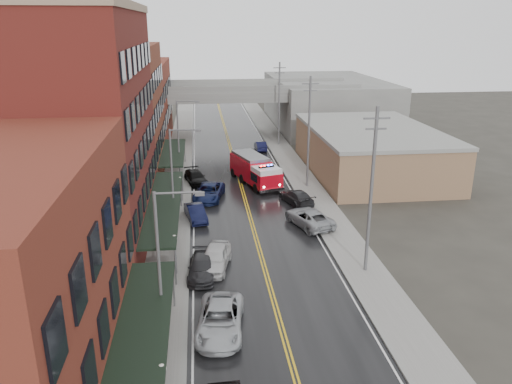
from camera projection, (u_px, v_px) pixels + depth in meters
road at (247, 205)px, 49.55m from camera, size 11.00×160.00×0.02m
sidewalk_left at (172, 207)px, 48.74m from camera, size 3.00×160.00×0.15m
sidewalk_right at (318, 201)px, 50.32m from camera, size 3.00×160.00×0.15m
curb_left at (189, 206)px, 48.92m from camera, size 0.30×160.00×0.15m
curb_right at (302, 202)px, 50.14m from camera, size 0.30×160.00×0.15m
brick_building_a at (0, 292)px, 21.72m from camera, size 9.00×18.00×12.00m
brick_building_b at (84, 134)px, 38.64m from camera, size 9.00×20.00×18.00m
brick_building_c at (118, 114)px, 55.59m from camera, size 9.00×15.00×15.00m
brick_building_far at (137, 104)px, 72.54m from camera, size 9.00×20.00×12.00m
tan_building at (371, 152)px, 59.91m from camera, size 14.00×22.00×5.00m
right_far_block at (326, 102)px, 87.88m from camera, size 18.00×30.00×8.00m
awning_0 at (141, 341)px, 23.31m from camera, size 2.60×16.00×3.09m
awning_1 at (164, 203)px, 41.20m from camera, size 2.60×18.00×3.09m
awning_2 at (173, 152)px, 57.67m from camera, size 2.60×13.00×3.09m
globe_lamp_0 at (162, 380)px, 21.77m from camera, size 0.44×0.44×3.12m
globe_lamp_1 at (175, 246)px, 34.94m from camera, size 0.44×0.44×3.12m
globe_lamp_2 at (180, 185)px, 48.12m from camera, size 0.44×0.44×3.12m
street_lamp_0 at (163, 260)px, 26.48m from camera, size 2.64×0.22×9.00m
street_lamp_1 at (175, 174)px, 41.54m from camera, size 2.64×0.22×9.00m
street_lamp_2 at (180, 134)px, 56.60m from camera, size 2.64×0.22×9.00m
utility_pole_0 at (371, 189)px, 34.20m from camera, size 1.80×0.24×12.00m
utility_pole_1 at (309, 131)px, 53.03m from camera, size 1.80×0.24×12.00m
utility_pole_2 at (279, 103)px, 71.85m from camera, size 1.80×0.24×12.00m
overpass at (226, 99)px, 77.76m from camera, size 40.00×10.00×7.50m
fire_truck at (255, 170)px, 55.46m from camera, size 5.36×8.95×3.11m
parked_car_left_2 at (220, 320)px, 28.93m from camera, size 3.25×5.89×1.56m
parked_car_left_3 at (202, 267)px, 35.38m from camera, size 2.18×4.70×1.33m
parked_car_left_4 at (215, 258)px, 36.47m from camera, size 2.96×5.17×1.66m
parked_car_left_5 at (196, 213)px, 45.45m from camera, size 2.30×4.49×1.41m
parked_car_left_6 at (209, 192)px, 50.87m from camera, size 3.77×6.06×1.56m
parked_car_left_7 at (196, 177)px, 56.04m from camera, size 2.98×5.13×1.40m
parked_car_right_0 at (309, 217)px, 44.21m from camera, size 4.25×6.12×1.55m
parked_car_right_1 at (297, 197)px, 49.68m from camera, size 3.30×5.24×1.41m
parked_car_right_2 at (268, 165)px, 61.00m from camera, size 1.95×4.32×1.44m
parked_car_right_3 at (261, 146)px, 70.69m from camera, size 1.47×4.05×1.33m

